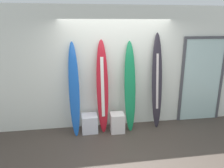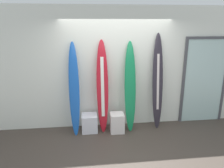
{
  "view_description": "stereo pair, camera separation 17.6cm",
  "coord_description": "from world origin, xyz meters",
  "px_view_note": "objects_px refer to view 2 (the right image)",
  "views": [
    {
      "loc": [
        -0.84,
        -3.58,
        2.41
      ],
      "look_at": [
        -0.13,
        0.95,
        1.11
      ],
      "focal_mm": 34.42,
      "sensor_mm": 36.0,
      "label": 1
    },
    {
      "loc": [
        -0.67,
        -3.61,
        2.41
      ],
      "look_at": [
        -0.13,
        0.95,
        1.11
      ],
      "focal_mm": 34.42,
      "sensor_mm": 36.0,
      "label": 2
    }
  ],
  "objects_px": {
    "glass_door": "(204,79)",
    "surfboard_charcoal": "(158,82)",
    "surfboard_cobalt": "(74,89)",
    "surfboard_emerald": "(130,87)",
    "display_block_left": "(117,123)",
    "display_block_center": "(90,123)",
    "surfboard_crimson": "(102,87)"
  },
  "relations": [
    {
      "from": "surfboard_charcoal",
      "to": "glass_door",
      "type": "bearing_deg",
      "value": 8.07
    },
    {
      "from": "surfboard_cobalt",
      "to": "display_block_center",
      "type": "distance_m",
      "value": 0.88
    },
    {
      "from": "surfboard_cobalt",
      "to": "glass_door",
      "type": "distance_m",
      "value": 3.15
    },
    {
      "from": "surfboard_cobalt",
      "to": "display_block_center",
      "type": "height_order",
      "value": "surfboard_cobalt"
    },
    {
      "from": "surfboard_emerald",
      "to": "glass_door",
      "type": "height_order",
      "value": "glass_door"
    },
    {
      "from": "surfboard_charcoal",
      "to": "surfboard_crimson",
      "type": "bearing_deg",
      "value": -178.89
    },
    {
      "from": "surfboard_cobalt",
      "to": "display_block_center",
      "type": "bearing_deg",
      "value": -1.24
    },
    {
      "from": "surfboard_charcoal",
      "to": "glass_door",
      "type": "relative_size",
      "value": 1.05
    },
    {
      "from": "surfboard_emerald",
      "to": "surfboard_charcoal",
      "type": "distance_m",
      "value": 0.66
    },
    {
      "from": "surfboard_crimson",
      "to": "glass_door",
      "type": "xyz_separation_m",
      "value": [
        2.51,
        0.2,
        0.06
      ]
    },
    {
      "from": "surfboard_cobalt",
      "to": "surfboard_charcoal",
      "type": "xyz_separation_m",
      "value": [
        1.9,
        0.07,
        0.09
      ]
    },
    {
      "from": "display_block_center",
      "to": "glass_door",
      "type": "xyz_separation_m",
      "value": [
        2.83,
        0.25,
        0.89
      ]
    },
    {
      "from": "surfboard_crimson",
      "to": "glass_door",
      "type": "distance_m",
      "value": 2.52
    },
    {
      "from": "display_block_center",
      "to": "surfboard_cobalt",
      "type": "bearing_deg",
      "value": 178.76
    },
    {
      "from": "surfboard_crimson",
      "to": "display_block_left",
      "type": "distance_m",
      "value": 0.88
    },
    {
      "from": "glass_door",
      "to": "surfboard_charcoal",
      "type": "bearing_deg",
      "value": -171.93
    },
    {
      "from": "surfboard_crimson",
      "to": "surfboard_emerald",
      "type": "bearing_deg",
      "value": -1.44
    },
    {
      "from": "surfboard_emerald",
      "to": "glass_door",
      "type": "xyz_separation_m",
      "value": [
        1.89,
        0.22,
        0.08
      ]
    },
    {
      "from": "surfboard_crimson",
      "to": "glass_door",
      "type": "relative_size",
      "value": 0.98
    },
    {
      "from": "surfboard_cobalt",
      "to": "surfboard_emerald",
      "type": "xyz_separation_m",
      "value": [
        1.25,
        0.03,
        -0.01
      ]
    },
    {
      "from": "surfboard_cobalt",
      "to": "surfboard_emerald",
      "type": "distance_m",
      "value": 1.25
    },
    {
      "from": "surfboard_emerald",
      "to": "display_block_center",
      "type": "xyz_separation_m",
      "value": [
        -0.94,
        -0.04,
        -0.81
      ]
    },
    {
      "from": "display_block_left",
      "to": "display_block_center",
      "type": "relative_size",
      "value": 1.1
    },
    {
      "from": "surfboard_emerald",
      "to": "surfboard_charcoal",
      "type": "bearing_deg",
      "value": 3.56
    },
    {
      "from": "surfboard_cobalt",
      "to": "surfboard_crimson",
      "type": "distance_m",
      "value": 0.63
    },
    {
      "from": "surfboard_cobalt",
      "to": "display_block_center",
      "type": "xyz_separation_m",
      "value": [
        0.31,
        -0.01,
        -0.82
      ]
    },
    {
      "from": "surfboard_cobalt",
      "to": "display_block_left",
      "type": "xyz_separation_m",
      "value": [
        0.94,
        -0.11,
        -0.8
      ]
    },
    {
      "from": "display_block_left",
      "to": "surfboard_crimson",
      "type": "bearing_deg",
      "value": 153.77
    },
    {
      "from": "surfboard_crimson",
      "to": "glass_door",
      "type": "height_order",
      "value": "glass_door"
    },
    {
      "from": "surfboard_crimson",
      "to": "display_block_center",
      "type": "xyz_separation_m",
      "value": [
        -0.31,
        -0.05,
        -0.83
      ]
    },
    {
      "from": "surfboard_crimson",
      "to": "surfboard_charcoal",
      "type": "relative_size",
      "value": 0.94
    },
    {
      "from": "surfboard_charcoal",
      "to": "glass_door",
      "type": "xyz_separation_m",
      "value": [
        1.24,
        0.18,
        -0.02
      ]
    }
  ]
}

